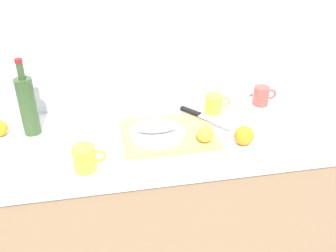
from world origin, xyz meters
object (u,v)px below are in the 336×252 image
white_plate (157,133)px  orange_0 (244,136)px  wine_bottle (28,105)px  lemon_0 (205,134)px  chef_knife (200,115)px  fish_fillet (157,128)px  coffee_mug_2 (262,96)px  coffee_mug_1 (85,159)px  cutting_board (168,134)px  coffee_mug_0 (214,104)px

white_plate → orange_0: (0.35, -0.11, 0.01)m
wine_bottle → orange_0: wine_bottle is taller
white_plate → orange_0: orange_0 is taller
white_plate → lemon_0: lemon_0 is taller
chef_knife → orange_0: bearing=-9.2°
fish_fillet → coffee_mug_2: size_ratio=1.52×
fish_fillet → orange_0: orange_0 is taller
lemon_0 → coffee_mug_1: (-0.48, -0.08, -0.00)m
fish_fillet → orange_0: (0.35, -0.11, -0.01)m
white_plate → wine_bottle: bearing=164.4°
fish_fillet → coffee_mug_2: 0.60m
fish_fillet → orange_0: bearing=-17.8°
coffee_mug_1 → chef_knife: bearing=28.9°
cutting_board → coffee_mug_0: size_ratio=3.23×
coffee_mug_0 → coffee_mug_1: 0.70m
wine_bottle → coffee_mug_2: bearing=3.7°
white_plate → lemon_0: 0.21m
white_plate → coffee_mug_2: (0.56, 0.22, 0.02)m
white_plate → chef_knife: 0.25m
lemon_0 → coffee_mug_1: bearing=-170.9°
fish_fillet → wine_bottle: bearing=164.4°
wine_bottle → coffee_mug_0: wine_bottle is taller
coffee_mug_2 → white_plate: bearing=-158.7°
cutting_board → wine_bottle: 0.61m
white_plate → coffee_mug_1: 0.34m
cutting_board → lemon_0: 0.17m
chef_knife → wine_bottle: bearing=-131.2°
cutting_board → orange_0: 0.32m
coffee_mug_0 → orange_0: size_ratio=1.50×
chef_knife → coffee_mug_2: coffee_mug_2 is taller
coffee_mug_0 → lemon_0: bearing=-114.1°
cutting_board → wine_bottle: bearing=166.6°
white_plate → chef_knife: size_ratio=0.97×
coffee_mug_0 → coffee_mug_2: 0.26m
white_plate → coffee_mug_1: (-0.30, -0.17, 0.02)m
lemon_0 → coffee_mug_0: 0.30m
cutting_board → lemon_0: lemon_0 is taller
cutting_board → coffee_mug_2: coffee_mug_2 is taller
coffee_mug_1 → white_plate: bearing=29.3°
lemon_0 → coffee_mug_1: size_ratio=0.54×
white_plate → coffee_mug_0: 0.36m
coffee_mug_0 → white_plate: bearing=-148.9°
lemon_0 → coffee_mug_0: (0.12, 0.28, -0.01)m
lemon_0 → orange_0: bearing=-7.2°
lemon_0 → wine_bottle: 0.76m
chef_knife → wine_bottle: 0.75m
fish_fillet → lemon_0: bearing=-26.4°
wine_bottle → coffee_mug_0: (0.84, 0.04, -0.09)m
fish_fillet → orange_0: 0.36m
coffee_mug_0 → orange_0: coffee_mug_0 is taller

